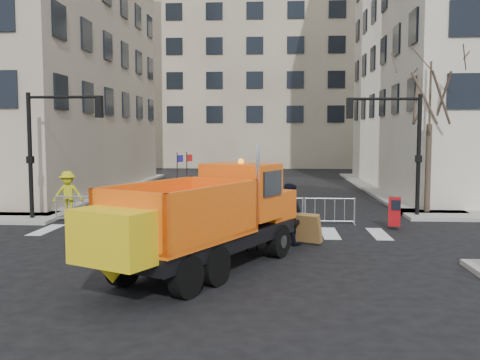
# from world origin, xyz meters

# --- Properties ---
(ground) EXTENTS (120.00, 120.00, 0.00)m
(ground) POSITION_xyz_m (0.00, 0.00, 0.00)
(ground) COLOR black
(ground) RESTS_ON ground
(sidewalk_back) EXTENTS (64.00, 5.00, 0.15)m
(sidewalk_back) POSITION_xyz_m (0.00, 8.50, 0.07)
(sidewalk_back) COLOR gray
(sidewalk_back) RESTS_ON ground
(building_far) EXTENTS (30.00, 18.00, 24.00)m
(building_far) POSITION_xyz_m (0.00, 52.00, 12.00)
(building_far) COLOR gray
(building_far) RESTS_ON ground
(traffic_light_left) EXTENTS (0.18, 0.18, 5.40)m
(traffic_light_left) POSITION_xyz_m (-8.00, 7.50, 2.70)
(traffic_light_left) COLOR black
(traffic_light_left) RESTS_ON ground
(traffic_light_right) EXTENTS (0.18, 0.18, 5.40)m
(traffic_light_right) POSITION_xyz_m (8.50, 9.50, 2.70)
(traffic_light_right) COLOR black
(traffic_light_right) RESTS_ON ground
(crowd_barriers) EXTENTS (12.60, 0.60, 1.10)m
(crowd_barriers) POSITION_xyz_m (-0.75, 7.60, 0.55)
(crowd_barriers) COLOR #9EA0A5
(crowd_barriers) RESTS_ON ground
(street_tree) EXTENTS (3.00, 3.00, 7.50)m
(street_tree) POSITION_xyz_m (9.20, 10.50, 3.75)
(street_tree) COLOR #382B21
(street_tree) RESTS_ON ground
(plow_truck) EXTENTS (5.99, 8.84, 3.39)m
(plow_truck) POSITION_xyz_m (0.42, -0.34, 1.51)
(plow_truck) COLOR black
(plow_truck) RESTS_ON ground
(cop_a) EXTENTS (0.72, 0.59, 1.70)m
(cop_a) POSITION_xyz_m (1.54, 2.36, 0.85)
(cop_a) COLOR black
(cop_a) RESTS_ON ground
(cop_b) EXTENTS (1.25, 1.17, 2.05)m
(cop_b) POSITION_xyz_m (2.72, 3.45, 1.02)
(cop_b) COLOR black
(cop_b) RESTS_ON ground
(cop_c) EXTENTS (1.02, 1.11, 1.82)m
(cop_c) POSITION_xyz_m (2.45, 3.32, 0.91)
(cop_c) COLOR black
(cop_c) RESTS_ON ground
(worker) EXTENTS (1.37, 0.94, 1.95)m
(worker) POSITION_xyz_m (-6.59, 7.92, 1.13)
(worker) COLOR gold
(worker) RESTS_ON sidewalk_back
(newspaper_box) EXTENTS (0.53, 0.49, 1.10)m
(newspaper_box) POSITION_xyz_m (6.87, 6.50, 0.70)
(newspaper_box) COLOR #9A0B10
(newspaper_box) RESTS_ON sidewalk_back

